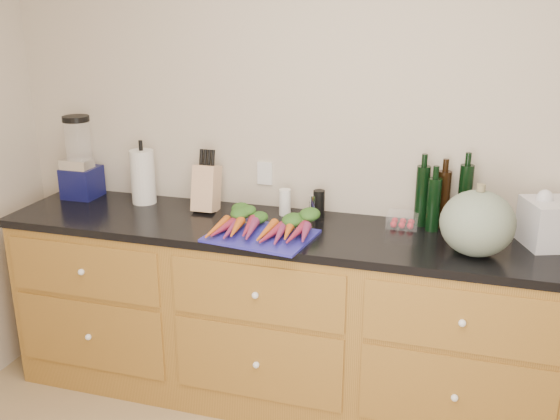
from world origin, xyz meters
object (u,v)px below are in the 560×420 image
(cutting_board, at_px, (261,236))
(tomato_box, at_px, (403,220))
(blender_appliance, at_px, (80,162))
(carrots, at_px, (264,226))
(paper_towel, at_px, (143,177))
(knife_block, at_px, (206,188))
(squash, at_px, (477,223))

(cutting_board, height_order, tomato_box, tomato_box)
(blender_appliance, bearing_deg, carrots, -13.30)
(paper_towel, bearing_deg, carrots, -19.60)
(knife_block, relative_size, tomato_box, 1.59)
(blender_appliance, bearing_deg, tomato_box, 0.40)
(carrots, bearing_deg, cutting_board, -90.00)
(squash, xyz_separation_m, tomato_box, (-0.34, 0.27, -0.11))
(blender_appliance, relative_size, paper_towel, 1.57)
(blender_appliance, bearing_deg, paper_towel, 0.37)
(paper_towel, relative_size, knife_block, 1.22)
(cutting_board, xyz_separation_m, carrots, (0.00, 0.04, 0.03))
(cutting_board, height_order, knife_block, knife_block)
(blender_appliance, bearing_deg, knife_block, -1.33)
(squash, distance_m, tomato_box, 0.44)
(carrots, height_order, blender_appliance, blender_appliance)
(squash, xyz_separation_m, blender_appliance, (-2.10, 0.25, 0.06))
(cutting_board, xyz_separation_m, paper_towel, (-0.77, 0.32, 0.14))
(paper_towel, height_order, knife_block, paper_towel)
(squash, bearing_deg, tomato_box, 141.58)
(cutting_board, relative_size, carrots, 1.00)
(paper_towel, bearing_deg, knife_block, -3.04)
(carrots, relative_size, squash, 1.47)
(tomato_box, bearing_deg, cutting_board, -151.71)
(squash, bearing_deg, blender_appliance, 173.12)
(blender_appliance, bearing_deg, cutting_board, -15.39)
(knife_block, bearing_deg, cutting_board, -37.12)
(carrots, distance_m, tomato_box, 0.68)
(tomato_box, bearing_deg, squash, -38.42)
(tomato_box, bearing_deg, paper_towel, -179.59)
(paper_towel, distance_m, tomato_box, 1.39)
(cutting_board, xyz_separation_m, knife_block, (-0.40, 0.30, 0.11))
(carrots, bearing_deg, blender_appliance, 166.70)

